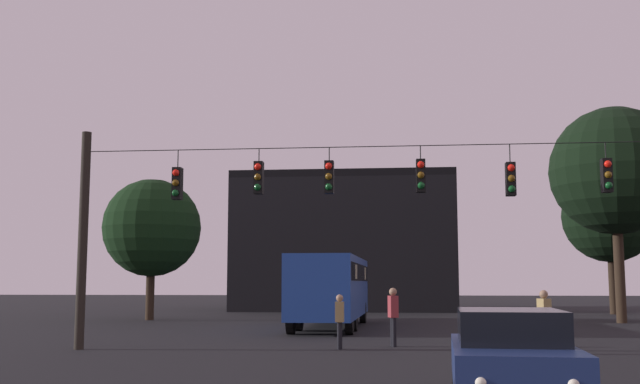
{
  "coord_description": "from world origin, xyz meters",
  "views": [
    {
      "loc": [
        0.23,
        -4.48,
        1.95
      ],
      "look_at": [
        -1.88,
        16.44,
        4.49
      ],
      "focal_mm": 42.02,
      "sensor_mm": 36.0,
      "label": 1
    }
  ],
  "objects_px": {
    "tree_behind_building": "(610,216)",
    "city_bus": "(332,284)",
    "pedestrian_crossing_center": "(340,318)",
    "tree_left_silhouette": "(152,228)",
    "tree_right_far": "(615,171)",
    "pedestrian_crossing_right": "(544,318)",
    "car_near_right": "(511,356)",
    "pedestrian_crossing_left": "(393,313)"
  },
  "relations": [
    {
      "from": "tree_left_silhouette",
      "to": "tree_right_far",
      "type": "distance_m",
      "value": 23.67
    },
    {
      "from": "car_near_right",
      "to": "tree_behind_building",
      "type": "distance_m",
      "value": 37.92
    },
    {
      "from": "tree_behind_building",
      "to": "pedestrian_crossing_right",
      "type": "bearing_deg",
      "value": -109.12
    },
    {
      "from": "tree_behind_building",
      "to": "tree_right_far",
      "type": "xyz_separation_m",
      "value": [
        -2.51,
        -10.27,
        1.33
      ]
    },
    {
      "from": "pedestrian_crossing_left",
      "to": "tree_right_far",
      "type": "distance_m",
      "value": 19.12
    },
    {
      "from": "tree_left_silhouette",
      "to": "tree_right_far",
      "type": "height_order",
      "value": "tree_right_far"
    },
    {
      "from": "city_bus",
      "to": "tree_right_far",
      "type": "relative_size",
      "value": 1.05
    },
    {
      "from": "pedestrian_crossing_left",
      "to": "city_bus",
      "type": "bearing_deg",
      "value": 106.2
    },
    {
      "from": "city_bus",
      "to": "pedestrian_crossing_left",
      "type": "distance_m",
      "value": 9.64
    },
    {
      "from": "pedestrian_crossing_left",
      "to": "tree_right_far",
      "type": "height_order",
      "value": "tree_right_far"
    },
    {
      "from": "car_near_right",
      "to": "pedestrian_crossing_right",
      "type": "relative_size",
      "value": 2.55
    },
    {
      "from": "tree_left_silhouette",
      "to": "tree_behind_building",
      "type": "relative_size",
      "value": 0.82
    },
    {
      "from": "city_bus",
      "to": "pedestrian_crossing_center",
      "type": "xyz_separation_m",
      "value": [
        1.12,
        -10.27,
        -0.97
      ]
    },
    {
      "from": "city_bus",
      "to": "pedestrian_crossing_right",
      "type": "xyz_separation_m",
      "value": [
        6.82,
        -11.22,
        -0.88
      ]
    },
    {
      "from": "pedestrian_crossing_left",
      "to": "pedestrian_crossing_center",
      "type": "bearing_deg",
      "value": -146.23
    },
    {
      "from": "tree_behind_building",
      "to": "car_near_right",
      "type": "bearing_deg",
      "value": -107.83
    },
    {
      "from": "car_near_right",
      "to": "tree_left_silhouette",
      "type": "relative_size",
      "value": 0.6
    },
    {
      "from": "tree_right_far",
      "to": "pedestrian_crossing_center",
      "type": "bearing_deg",
      "value": -128.87
    },
    {
      "from": "tree_left_silhouette",
      "to": "tree_right_far",
      "type": "bearing_deg",
      "value": -1.29
    },
    {
      "from": "pedestrian_crossing_left",
      "to": "tree_behind_building",
      "type": "bearing_deg",
      "value": 61.52
    },
    {
      "from": "tree_behind_building",
      "to": "tree_right_far",
      "type": "relative_size",
      "value": 0.85
    },
    {
      "from": "city_bus",
      "to": "tree_left_silhouette",
      "type": "height_order",
      "value": "tree_left_silhouette"
    },
    {
      "from": "car_near_right",
      "to": "tree_left_silhouette",
      "type": "height_order",
      "value": "tree_left_silhouette"
    },
    {
      "from": "pedestrian_crossing_right",
      "to": "tree_right_far",
      "type": "xyz_separation_m",
      "value": [
        6.73,
        16.38,
        6.39
      ]
    },
    {
      "from": "tree_behind_building",
      "to": "city_bus",
      "type": "bearing_deg",
      "value": -136.14
    },
    {
      "from": "pedestrian_crossing_right",
      "to": "car_near_right",
      "type": "bearing_deg",
      "value": -103.95
    },
    {
      "from": "car_near_right",
      "to": "pedestrian_crossing_left",
      "type": "relative_size",
      "value": 2.49
    },
    {
      "from": "pedestrian_crossing_left",
      "to": "pedestrian_crossing_center",
      "type": "height_order",
      "value": "pedestrian_crossing_left"
    },
    {
      "from": "pedestrian_crossing_center",
      "to": "pedestrian_crossing_right",
      "type": "xyz_separation_m",
      "value": [
        5.7,
        -0.95,
        0.09
      ]
    },
    {
      "from": "tree_behind_building",
      "to": "tree_left_silhouette",
      "type": "bearing_deg",
      "value": -159.48
    },
    {
      "from": "pedestrian_crossing_center",
      "to": "tree_behind_building",
      "type": "relative_size",
      "value": 0.18
    },
    {
      "from": "pedestrian_crossing_left",
      "to": "car_near_right",
      "type": "bearing_deg",
      "value": -80.39
    },
    {
      "from": "tree_behind_building",
      "to": "pedestrian_crossing_center",
      "type": "bearing_deg",
      "value": -120.17
    },
    {
      "from": "city_bus",
      "to": "tree_behind_building",
      "type": "distance_m",
      "value": 22.66
    },
    {
      "from": "pedestrian_crossing_right",
      "to": "tree_right_far",
      "type": "bearing_deg",
      "value": 67.65
    },
    {
      "from": "pedestrian_crossing_center",
      "to": "tree_left_silhouette",
      "type": "relative_size",
      "value": 0.22
    },
    {
      "from": "city_bus",
      "to": "car_near_right",
      "type": "height_order",
      "value": "city_bus"
    },
    {
      "from": "pedestrian_crossing_center",
      "to": "tree_right_far",
      "type": "relative_size",
      "value": 0.15
    },
    {
      "from": "pedestrian_crossing_left",
      "to": "pedestrian_crossing_center",
      "type": "distance_m",
      "value": 1.89
    },
    {
      "from": "pedestrian_crossing_right",
      "to": "tree_left_silhouette",
      "type": "xyz_separation_m",
      "value": [
        -16.79,
        16.91,
        3.8
      ]
    },
    {
      "from": "city_bus",
      "to": "pedestrian_crossing_center",
      "type": "distance_m",
      "value": 10.38
    },
    {
      "from": "city_bus",
      "to": "pedestrian_crossing_right",
      "type": "distance_m",
      "value": 13.16
    }
  ]
}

